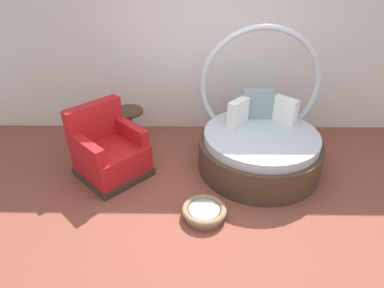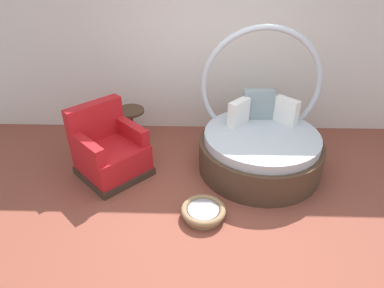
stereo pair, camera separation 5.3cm
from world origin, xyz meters
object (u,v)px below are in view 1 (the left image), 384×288
object	(u,v)px
red_armchair	(109,152)
side_table	(129,116)
pet_basket	(204,211)
round_daybed	(259,142)

from	to	relation	value
red_armchair	side_table	bearing A→B (deg)	82.10
red_armchair	pet_basket	distance (m)	1.51
red_armchair	pet_basket	bearing A→B (deg)	-33.78
round_daybed	side_table	distance (m)	1.99
side_table	pet_basket	bearing A→B (deg)	-56.73
round_daybed	pet_basket	xyz separation A→B (m)	(-0.76, -1.04, -0.31)
pet_basket	side_table	world-z (taller)	side_table
red_armchair	side_table	xyz separation A→B (m)	(0.12, 0.87, 0.10)
pet_basket	round_daybed	bearing A→B (deg)	53.74
round_daybed	pet_basket	distance (m)	1.32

